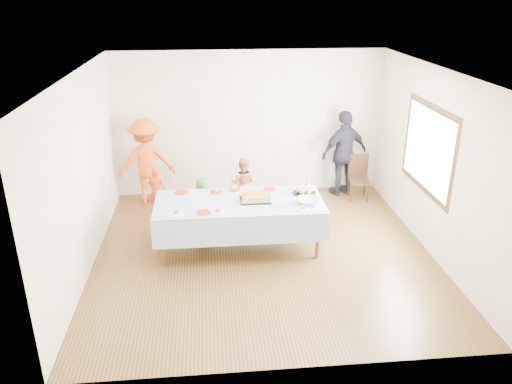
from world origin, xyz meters
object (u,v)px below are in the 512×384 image
dining_chair (358,175)px  birthday_cake (255,198)px  party_table (239,205)px  adult_left (146,161)px

dining_chair → birthday_cake: bearing=-134.3°
party_table → adult_left: (-1.56, 1.94, 0.07)m
dining_chair → adult_left: (-3.91, 0.20, 0.32)m
dining_chair → adult_left: adult_left is taller
birthday_cake → dining_chair: size_ratio=0.54×
party_table → adult_left: 2.49m
dining_chair → adult_left: 3.93m
birthday_cake → dining_chair: birthday_cake is taller
party_table → birthday_cake: (0.24, 0.01, 0.09)m
birthday_cake → adult_left: adult_left is taller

